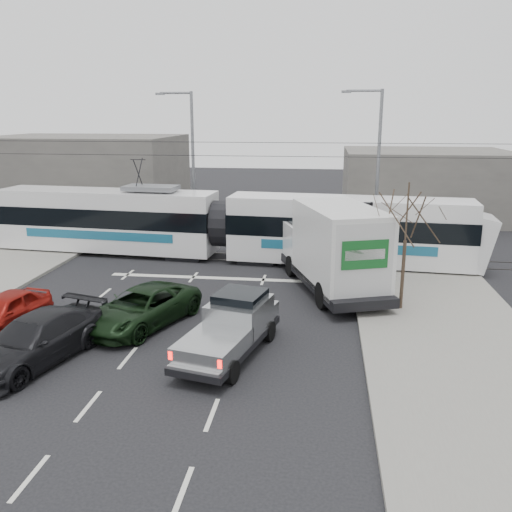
# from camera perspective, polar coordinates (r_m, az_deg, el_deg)

# --- Properties ---
(ground) EXTENTS (120.00, 120.00, 0.00)m
(ground) POSITION_cam_1_polar(r_m,az_deg,el_deg) (20.43, -5.92, -7.30)
(ground) COLOR black
(ground) RESTS_ON ground
(sidewalk_right) EXTENTS (6.00, 60.00, 0.15)m
(sidewalk_right) POSITION_cam_1_polar(r_m,az_deg,el_deg) (20.43, 19.76, -7.91)
(sidewalk_right) COLOR gray
(sidewalk_right) RESTS_ON ground
(rails) EXTENTS (60.00, 1.60, 0.03)m
(rails) POSITION_cam_1_polar(r_m,az_deg,el_deg) (29.76, -1.61, -0.12)
(rails) COLOR #33302D
(rails) RESTS_ON ground
(building_left) EXTENTS (14.00, 10.00, 6.00)m
(building_left) POSITION_cam_1_polar(r_m,az_deg,el_deg) (44.67, -17.39, 8.12)
(building_left) COLOR slate
(building_left) RESTS_ON ground
(building_right) EXTENTS (12.00, 10.00, 5.00)m
(building_right) POSITION_cam_1_polar(r_m,az_deg,el_deg) (43.39, 17.34, 7.28)
(building_right) COLOR slate
(building_right) RESTS_ON ground
(bare_tree) EXTENTS (2.40, 2.40, 5.00)m
(bare_tree) POSITION_cam_1_polar(r_m,az_deg,el_deg) (21.50, 15.59, 3.89)
(bare_tree) COLOR #47382B
(bare_tree) RESTS_ON ground
(traffic_signal) EXTENTS (0.44, 0.44, 3.60)m
(traffic_signal) POSITION_cam_1_polar(r_m,az_deg,el_deg) (25.47, 11.68, 3.35)
(traffic_signal) COLOR black
(traffic_signal) RESTS_ON ground
(street_lamp_near) EXTENTS (2.38, 0.25, 9.00)m
(street_lamp_near) POSITION_cam_1_polar(r_m,az_deg,el_deg) (32.64, 12.44, 9.97)
(street_lamp_near) COLOR slate
(street_lamp_near) RESTS_ON ground
(street_lamp_far) EXTENTS (2.38, 0.25, 9.00)m
(street_lamp_far) POSITION_cam_1_polar(r_m,az_deg,el_deg) (35.57, -6.95, 10.57)
(street_lamp_far) COLOR slate
(street_lamp_far) RESTS_ON ground
(catenary) EXTENTS (60.00, 0.20, 7.00)m
(catenary) POSITION_cam_1_polar(r_m,az_deg,el_deg) (29.01, -1.66, 7.29)
(catenary) COLOR black
(catenary) RESTS_ON ground
(tram) EXTENTS (25.85, 4.71, 5.25)m
(tram) POSITION_cam_1_polar(r_m,az_deg,el_deg) (29.18, -3.63, 3.30)
(tram) COLOR white
(tram) RESTS_ON ground
(silver_pickup) EXTENTS (2.93, 5.44, 1.88)m
(silver_pickup) POSITION_cam_1_polar(r_m,az_deg,el_deg) (17.86, -2.48, -7.33)
(silver_pickup) COLOR black
(silver_pickup) RESTS_ON ground
(box_truck) EXTENTS (5.08, 8.22, 3.89)m
(box_truck) POSITION_cam_1_polar(r_m,az_deg,el_deg) (23.88, 8.21, 0.74)
(box_truck) COLOR black
(box_truck) RESTS_ON ground
(navy_pickup) EXTENTS (3.56, 5.35, 2.12)m
(navy_pickup) POSITION_cam_1_polar(r_m,az_deg,el_deg) (26.58, 9.39, 0.18)
(navy_pickup) COLOR black
(navy_pickup) RESTS_ON ground
(green_car) EXTENTS (3.98, 5.53, 1.40)m
(green_car) POSITION_cam_1_polar(r_m,az_deg,el_deg) (20.55, -11.94, -5.33)
(green_car) COLOR black
(green_car) RESTS_ON ground
(red_car) EXTENTS (2.21, 4.17, 1.35)m
(red_car) POSITION_cam_1_polar(r_m,az_deg,el_deg) (21.81, -24.99, -5.32)
(red_car) COLOR maroon
(red_car) RESTS_ON ground
(dark_car) EXTENTS (3.39, 5.50, 1.49)m
(dark_car) POSITION_cam_1_polar(r_m,az_deg,el_deg) (18.59, -22.23, -8.19)
(dark_car) COLOR black
(dark_car) RESTS_ON ground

